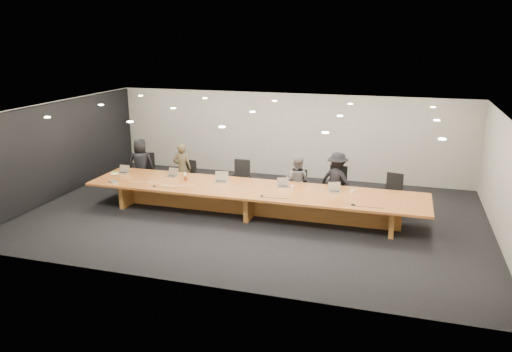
{
  "coord_description": "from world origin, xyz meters",
  "views": [
    {
      "loc": [
        3.7,
        -11.98,
        4.68
      ],
      "look_at": [
        0.0,
        0.3,
        1.0
      ],
      "focal_mm": 35.0,
      "sensor_mm": 36.0,
      "label": 1
    }
  ],
  "objects_px": {
    "chair_right": "(336,187)",
    "person_d": "(337,180)",
    "chair_mid_left": "(239,179)",
    "laptop_b": "(172,172)",
    "person_c": "(297,181)",
    "av_box": "(113,182)",
    "chair_mid_right": "(297,187)",
    "mic_center": "(262,196)",
    "person_b": "(182,169)",
    "water_bottle": "(185,176)",
    "paper_cup_far": "(352,192)",
    "laptop_c": "(221,177)",
    "laptop_e": "(335,188)",
    "chair_far_left": "(146,171)",
    "chair_left": "(187,177)",
    "conference_table": "(253,196)",
    "laptop_d": "(283,183)",
    "chair_far_right": "(392,193)",
    "amber_mug": "(186,178)",
    "mic_right": "(353,204)",
    "mic_left": "(154,186)",
    "person_a": "(141,164)",
    "paper_cup_near": "(292,187)",
    "laptop_a": "(123,169)"
  },
  "relations": [
    {
      "from": "laptop_d",
      "to": "amber_mug",
      "type": "relative_size",
      "value": 2.63
    },
    {
      "from": "paper_cup_far",
      "to": "av_box",
      "type": "relative_size",
      "value": 0.42
    },
    {
      "from": "chair_far_right",
      "to": "amber_mug",
      "type": "xyz_separation_m",
      "value": [
        -5.52,
        -1.16,
        0.27
      ]
    },
    {
      "from": "laptop_c",
      "to": "laptop_e",
      "type": "height_order",
      "value": "laptop_c"
    },
    {
      "from": "paper_cup_far",
      "to": "mic_center",
      "type": "relative_size",
      "value": 0.91
    },
    {
      "from": "paper_cup_far",
      "to": "av_box",
      "type": "bearing_deg",
      "value": -172.18
    },
    {
      "from": "chair_mid_left",
      "to": "laptop_c",
      "type": "bearing_deg",
      "value": -99.6
    },
    {
      "from": "laptop_d",
      "to": "amber_mug",
      "type": "distance_m",
      "value": 2.75
    },
    {
      "from": "laptop_c",
      "to": "mic_left",
      "type": "distance_m",
      "value": 1.8
    },
    {
      "from": "chair_far_left",
      "to": "laptop_a",
      "type": "distance_m",
      "value": 1.06
    },
    {
      "from": "water_bottle",
      "to": "chair_left",
      "type": "bearing_deg",
      "value": 112.12
    },
    {
      "from": "person_c",
      "to": "av_box",
      "type": "xyz_separation_m",
      "value": [
        -4.77,
        -1.73,
        0.06
      ]
    },
    {
      "from": "chair_far_right",
      "to": "person_a",
      "type": "distance_m",
      "value": 7.51
    },
    {
      "from": "chair_mid_right",
      "to": "person_a",
      "type": "xyz_separation_m",
      "value": [
        -4.91,
        0.03,
        0.3
      ]
    },
    {
      "from": "mic_right",
      "to": "laptop_b",
      "type": "bearing_deg",
      "value": 169.07
    },
    {
      "from": "person_a",
      "to": "person_b",
      "type": "height_order",
      "value": "person_a"
    },
    {
      "from": "chair_far_left",
      "to": "person_b",
      "type": "height_order",
      "value": "person_b"
    },
    {
      "from": "laptop_b",
      "to": "chair_mid_left",
      "type": "bearing_deg",
      "value": 29.56
    },
    {
      "from": "chair_left",
      "to": "laptop_e",
      "type": "distance_m",
      "value": 4.74
    },
    {
      "from": "laptop_e",
      "to": "mic_center",
      "type": "bearing_deg",
      "value": -172.71
    },
    {
      "from": "chair_left",
      "to": "mic_left",
      "type": "distance_m",
      "value": 1.9
    },
    {
      "from": "laptop_b",
      "to": "mic_left",
      "type": "bearing_deg",
      "value": -87.28
    },
    {
      "from": "laptop_c",
      "to": "laptop_d",
      "type": "height_order",
      "value": "laptop_c"
    },
    {
      "from": "chair_right",
      "to": "person_d",
      "type": "bearing_deg",
      "value": -50.59
    },
    {
      "from": "person_c",
      "to": "person_d",
      "type": "relative_size",
      "value": 0.89
    },
    {
      "from": "person_b",
      "to": "mic_left",
      "type": "bearing_deg",
      "value": 77.76
    },
    {
      "from": "chair_mid_left",
      "to": "mic_left",
      "type": "bearing_deg",
      "value": -131.16
    },
    {
      "from": "mic_right",
      "to": "chair_far_right",
      "type": "bearing_deg",
      "value": 66.29
    },
    {
      "from": "person_b",
      "to": "laptop_d",
      "type": "relative_size",
      "value": 5.12
    },
    {
      "from": "chair_mid_left",
      "to": "laptop_b",
      "type": "distance_m",
      "value": 1.96
    },
    {
      "from": "laptop_a",
      "to": "paper_cup_near",
      "type": "bearing_deg",
      "value": -7.14
    },
    {
      "from": "person_c",
      "to": "paper_cup_far",
      "type": "height_order",
      "value": "person_c"
    },
    {
      "from": "chair_left",
      "to": "chair_mid_right",
      "type": "distance_m",
      "value": 3.42
    },
    {
      "from": "chair_right",
      "to": "chair_far_right",
      "type": "xyz_separation_m",
      "value": [
        1.51,
        0.01,
        -0.05
      ]
    },
    {
      "from": "person_b",
      "to": "water_bottle",
      "type": "distance_m",
      "value": 1.11
    },
    {
      "from": "paper_cup_far",
      "to": "av_box",
      "type": "xyz_separation_m",
      "value": [
        -6.38,
        -0.88,
        -0.03
      ]
    },
    {
      "from": "paper_cup_far",
      "to": "laptop_c",
      "type": "bearing_deg",
      "value": -179.8
    },
    {
      "from": "conference_table",
      "to": "chair_far_right",
      "type": "distance_m",
      "value": 3.76
    },
    {
      "from": "laptop_d",
      "to": "amber_mug",
      "type": "height_order",
      "value": "laptop_d"
    },
    {
      "from": "chair_far_left",
      "to": "laptop_c",
      "type": "xyz_separation_m",
      "value": [
        2.87,
        -1.04,
        0.33
      ]
    },
    {
      "from": "laptop_b",
      "to": "laptop_c",
      "type": "relative_size",
      "value": 0.83
    },
    {
      "from": "water_bottle",
      "to": "mic_right",
      "type": "bearing_deg",
      "value": -10.0
    },
    {
      "from": "chair_far_left",
      "to": "chair_far_right",
      "type": "bearing_deg",
      "value": -18.16
    },
    {
      "from": "chair_mid_right",
      "to": "mic_center",
      "type": "distance_m",
      "value": 1.85
    },
    {
      "from": "chair_mid_left",
      "to": "chair_far_right",
      "type": "height_order",
      "value": "chair_mid_left"
    },
    {
      "from": "chair_mid_left",
      "to": "person_d",
      "type": "xyz_separation_m",
      "value": [
        2.83,
        0.02,
        0.21
      ]
    },
    {
      "from": "person_d",
      "to": "paper_cup_near",
      "type": "xyz_separation_m",
      "value": [
        -1.03,
        -1.02,
        0.01
      ]
    },
    {
      "from": "chair_right",
      "to": "person_c",
      "type": "relative_size",
      "value": 0.83
    },
    {
      "from": "chair_far_right",
      "to": "person_c",
      "type": "relative_size",
      "value": 0.76
    },
    {
      "from": "conference_table",
      "to": "laptop_d",
      "type": "relative_size",
      "value": 29.97
    }
  ]
}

